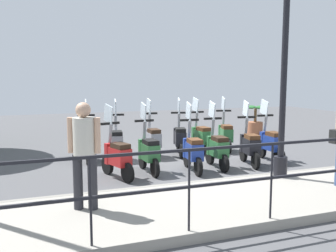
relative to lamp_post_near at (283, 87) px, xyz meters
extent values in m
plane|color=#4C4C4F|center=(2.40, 0.90, -1.92)|extent=(28.00, 28.00, 0.00)
cube|color=gray|center=(-0.80, 0.90, -1.84)|extent=(2.20, 20.00, 0.15)
cube|color=gray|center=(0.25, 0.90, -1.84)|extent=(0.10, 20.00, 0.15)
cube|color=black|center=(-1.80, 0.90, -0.72)|extent=(0.04, 16.00, 0.04)
cube|color=black|center=(-1.80, 0.90, -1.19)|extent=(0.04, 16.00, 0.04)
cylinder|color=black|center=(-1.80, 1.51, -1.24)|extent=(0.03, 0.03, 1.05)
cylinder|color=black|center=(-1.80, 2.75, -1.24)|extent=(0.03, 0.03, 1.05)
cylinder|color=black|center=(-1.80, 3.98, -1.24)|extent=(0.03, 0.03, 1.05)
cylinder|color=black|center=(0.00, 0.00, -1.57)|extent=(0.26, 0.26, 0.40)
cylinder|color=black|center=(0.00, 0.00, 0.18)|extent=(0.12, 0.12, 3.89)
cylinder|color=#28282D|center=(-0.49, 3.96, -1.36)|extent=(0.14, 0.14, 0.82)
cylinder|color=#28282D|center=(-0.58, 3.76, -1.36)|extent=(0.14, 0.14, 0.82)
cylinder|color=beige|center=(-0.53, 3.86, -0.67)|extent=(0.42, 0.42, 0.55)
sphere|color=tan|center=(-0.53, 3.86, -0.29)|extent=(0.22, 0.22, 0.22)
cylinder|color=tan|center=(-0.45, 4.04, -0.66)|extent=(0.09, 0.09, 0.52)
cylinder|color=tan|center=(-0.62, 3.68, -0.66)|extent=(0.09, 0.09, 0.52)
cylinder|color=#9E5B3D|center=(5.79, -3.23, -1.69)|extent=(0.56, 0.56, 0.45)
cylinder|color=brown|center=(5.79, -3.23, -1.22)|extent=(0.10, 0.10, 0.50)
ellipsoid|color=#235B28|center=(6.04, -3.23, -0.92)|extent=(0.56, 0.16, 0.10)
ellipsoid|color=#235B28|center=(5.54, -3.23, -0.92)|extent=(0.56, 0.16, 0.10)
ellipsoid|color=#235B28|center=(5.79, -2.98, -0.92)|extent=(0.56, 0.16, 0.10)
ellipsoid|color=#235B28|center=(5.79, -3.48, -0.92)|extent=(0.56, 0.16, 0.10)
ellipsoid|color=#235B28|center=(5.97, -3.05, -0.92)|extent=(0.56, 0.16, 0.10)
ellipsoid|color=#235B28|center=(5.61, -3.41, -0.92)|extent=(0.56, 0.16, 0.10)
cylinder|color=black|center=(2.19, -1.05, -1.72)|extent=(0.40, 0.10, 0.40)
cylinder|color=black|center=(1.36, -1.01, -1.72)|extent=(0.40, 0.10, 0.40)
cube|color=navy|center=(1.69, -1.02, -1.44)|extent=(0.61, 0.31, 0.36)
cube|color=navy|center=(1.98, -1.04, -1.42)|extent=(0.14, 0.31, 0.44)
cube|color=#4C2D19|center=(1.62, -1.02, -1.21)|extent=(0.41, 0.28, 0.10)
cylinder|color=gray|center=(2.04, -1.04, -1.06)|extent=(0.19, 0.08, 0.55)
cube|color=black|center=(2.04, -1.04, -0.79)|extent=(0.08, 0.44, 0.05)
cube|color=silver|center=(2.10, -1.04, -0.59)|extent=(0.39, 0.05, 0.42)
cylinder|color=black|center=(2.00, -0.40, -1.72)|extent=(0.41, 0.16, 0.40)
cylinder|color=black|center=(1.19, -0.22, -1.72)|extent=(0.41, 0.16, 0.40)
cube|color=black|center=(1.51, -0.29, -1.44)|extent=(0.65, 0.40, 0.36)
cube|color=black|center=(1.79, -0.35, -1.42)|extent=(0.18, 0.32, 0.44)
cube|color=#4C2D19|center=(1.44, -0.27, -1.21)|extent=(0.45, 0.34, 0.10)
cylinder|color=gray|center=(1.85, -0.36, -1.06)|extent=(0.19, 0.11, 0.55)
cube|color=black|center=(1.85, -0.36, -0.79)|extent=(0.15, 0.44, 0.05)
cube|color=silver|center=(1.91, -0.38, -0.59)|extent=(0.39, 0.11, 0.42)
cylinder|color=black|center=(2.02, 0.53, -1.72)|extent=(0.40, 0.11, 0.40)
cylinder|color=black|center=(1.19, 0.59, -1.72)|extent=(0.40, 0.11, 0.40)
cube|color=#2D6B38|center=(1.52, 0.57, -1.44)|extent=(0.62, 0.32, 0.36)
cube|color=#2D6B38|center=(1.81, 0.55, -1.42)|extent=(0.14, 0.31, 0.44)
cube|color=black|center=(1.45, 0.57, -1.21)|extent=(0.42, 0.29, 0.10)
cylinder|color=gray|center=(1.87, 0.54, -1.06)|extent=(0.19, 0.08, 0.55)
cube|color=black|center=(1.87, 0.54, -0.79)|extent=(0.09, 0.44, 0.05)
cube|color=silver|center=(1.93, 0.54, -0.59)|extent=(0.39, 0.06, 0.42)
cylinder|color=black|center=(1.92, 1.17, -1.72)|extent=(0.41, 0.13, 0.40)
cylinder|color=black|center=(1.10, 1.27, -1.72)|extent=(0.41, 0.13, 0.40)
cube|color=navy|center=(1.42, 1.23, -1.44)|extent=(0.63, 0.35, 0.36)
cube|color=navy|center=(1.71, 1.20, -1.42)|extent=(0.15, 0.31, 0.44)
cube|color=#4C2D19|center=(1.36, 1.24, -1.21)|extent=(0.43, 0.30, 0.10)
cylinder|color=gray|center=(1.77, 1.19, -1.06)|extent=(0.19, 0.09, 0.55)
cube|color=black|center=(1.77, 1.19, -0.79)|extent=(0.11, 0.44, 0.05)
cube|color=silver|center=(1.83, 1.18, -0.59)|extent=(0.39, 0.07, 0.42)
cylinder|color=black|center=(2.15, 2.19, -1.72)|extent=(0.40, 0.09, 0.40)
cylinder|color=black|center=(1.32, 2.17, -1.72)|extent=(0.40, 0.09, 0.40)
cube|color=#2D6B38|center=(1.65, 2.18, -1.44)|extent=(0.61, 0.30, 0.36)
cube|color=#2D6B38|center=(1.94, 2.19, -1.42)|extent=(0.13, 0.30, 0.44)
cube|color=black|center=(1.58, 2.18, -1.21)|extent=(0.41, 0.27, 0.10)
cylinder|color=gray|center=(2.00, 2.19, -1.06)|extent=(0.18, 0.08, 0.55)
cube|color=black|center=(2.00, 2.19, -0.79)|extent=(0.07, 0.44, 0.05)
cube|color=silver|center=(2.06, 2.19, -0.59)|extent=(0.39, 0.04, 0.42)
cylinder|color=black|center=(1.92, 3.06, -1.72)|extent=(0.41, 0.20, 0.40)
cylinder|color=black|center=(1.13, 2.81, -1.72)|extent=(0.41, 0.20, 0.40)
cube|color=#B21E1E|center=(1.44, 2.91, -1.44)|extent=(0.66, 0.45, 0.36)
cube|color=#B21E1E|center=(1.72, 2.99, -1.42)|extent=(0.20, 0.32, 0.44)
cube|color=black|center=(1.38, 2.89, -1.21)|extent=(0.46, 0.37, 0.10)
cylinder|color=gray|center=(1.78, 3.01, -1.06)|extent=(0.20, 0.12, 0.55)
cube|color=black|center=(1.78, 3.01, -0.79)|extent=(0.19, 0.44, 0.05)
cube|color=silver|center=(1.83, 3.03, -0.59)|extent=(0.38, 0.14, 0.42)
cylinder|color=black|center=(3.76, -0.74, -1.72)|extent=(0.41, 0.19, 0.40)
cylinder|color=black|center=(2.96, -0.52, -1.72)|extent=(0.41, 0.19, 0.40)
cube|color=#2D6B38|center=(3.28, -0.61, -1.44)|extent=(0.65, 0.43, 0.36)
cube|color=#2D6B38|center=(3.56, -0.69, -1.42)|extent=(0.20, 0.32, 0.44)
cube|color=#4C2D19|center=(3.21, -0.59, -1.21)|extent=(0.46, 0.36, 0.10)
cylinder|color=gray|center=(3.61, -0.70, -1.06)|extent=(0.19, 0.12, 0.55)
cube|color=black|center=(3.61, -0.70, -0.79)|extent=(0.18, 0.44, 0.05)
cube|color=silver|center=(3.67, -0.72, -0.59)|extent=(0.38, 0.13, 0.42)
cylinder|color=black|center=(3.64, 0.23, -1.72)|extent=(0.40, 0.10, 0.40)
cylinder|color=black|center=(2.81, 0.19, -1.72)|extent=(0.40, 0.10, 0.40)
cube|color=#2D6B38|center=(3.14, 0.21, -1.44)|extent=(0.61, 0.31, 0.36)
cube|color=#2D6B38|center=(3.43, 0.22, -1.42)|extent=(0.13, 0.31, 0.44)
cube|color=#4C2D19|center=(3.07, 0.21, -1.21)|extent=(0.41, 0.28, 0.10)
cylinder|color=gray|center=(3.49, 0.23, -1.06)|extent=(0.19, 0.08, 0.55)
cube|color=black|center=(3.49, 0.23, -0.79)|extent=(0.08, 0.44, 0.05)
cube|color=silver|center=(3.55, 0.23, -0.59)|extent=(0.39, 0.05, 0.42)
cylinder|color=black|center=(3.63, 0.71, -1.72)|extent=(0.41, 0.19, 0.40)
cylinder|color=black|center=(2.84, 0.94, -1.72)|extent=(0.41, 0.19, 0.40)
cube|color=black|center=(3.15, 0.85, -1.44)|extent=(0.65, 0.44, 0.36)
cube|color=black|center=(3.43, 0.77, -1.42)|extent=(0.20, 0.32, 0.44)
cube|color=black|center=(3.08, 0.87, -1.21)|extent=(0.46, 0.36, 0.10)
cylinder|color=gray|center=(3.49, 0.75, -1.06)|extent=(0.20, 0.12, 0.55)
cube|color=black|center=(3.49, 0.75, -0.79)|extent=(0.18, 0.44, 0.05)
cube|color=silver|center=(3.55, 0.73, -0.59)|extent=(0.38, 0.14, 0.42)
cylinder|color=black|center=(3.71, 1.57, -1.72)|extent=(0.40, 0.09, 0.40)
cylinder|color=black|center=(2.89, 1.59, -1.72)|extent=(0.40, 0.09, 0.40)
cube|color=gray|center=(3.21, 1.58, -1.44)|extent=(0.61, 0.29, 0.36)
cube|color=gray|center=(3.50, 1.58, -1.42)|extent=(0.13, 0.30, 0.44)
cube|color=black|center=(3.14, 1.58, -1.21)|extent=(0.40, 0.27, 0.10)
cylinder|color=gray|center=(3.56, 1.58, -1.06)|extent=(0.18, 0.07, 0.55)
cube|color=black|center=(3.56, 1.58, -0.79)|extent=(0.07, 0.44, 0.05)
cube|color=silver|center=(3.62, 1.58, -0.59)|extent=(0.39, 0.04, 0.42)
cylinder|color=black|center=(3.68, 2.48, -1.72)|extent=(0.41, 0.14, 0.40)
cylinder|color=black|center=(2.86, 2.61, -1.72)|extent=(0.41, 0.14, 0.40)
cube|color=gray|center=(3.19, 2.56, -1.44)|extent=(0.64, 0.37, 0.36)
cube|color=gray|center=(3.48, 2.51, -1.42)|extent=(0.17, 0.32, 0.44)
cube|color=black|center=(3.12, 2.57, -1.21)|extent=(0.44, 0.32, 0.10)
cylinder|color=gray|center=(3.53, 2.50, -1.06)|extent=(0.19, 0.10, 0.55)
cube|color=black|center=(3.53, 2.50, -0.79)|extent=(0.13, 0.44, 0.05)
cube|color=silver|center=(3.59, 2.49, -0.59)|extent=(0.39, 0.09, 0.42)
cylinder|color=black|center=(3.82, 3.22, -1.72)|extent=(0.41, 0.13, 0.40)
cylinder|color=black|center=(3.00, 3.32, -1.72)|extent=(0.41, 0.13, 0.40)
cube|color=black|center=(3.32, 3.28, -1.44)|extent=(0.63, 0.35, 0.36)
cube|color=black|center=(3.61, 3.25, -1.42)|extent=(0.15, 0.31, 0.44)
cube|color=#4C2D19|center=(3.25, 3.29, -1.21)|extent=(0.43, 0.30, 0.10)
cylinder|color=gray|center=(3.67, 3.24, -1.06)|extent=(0.19, 0.09, 0.55)
cube|color=black|center=(3.67, 3.24, -0.79)|extent=(0.11, 0.44, 0.05)
cube|color=silver|center=(3.73, 3.23, -0.59)|extent=(0.39, 0.08, 0.42)
camera|label=1|loc=(-5.98, 4.58, 0.18)|focal=40.00mm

